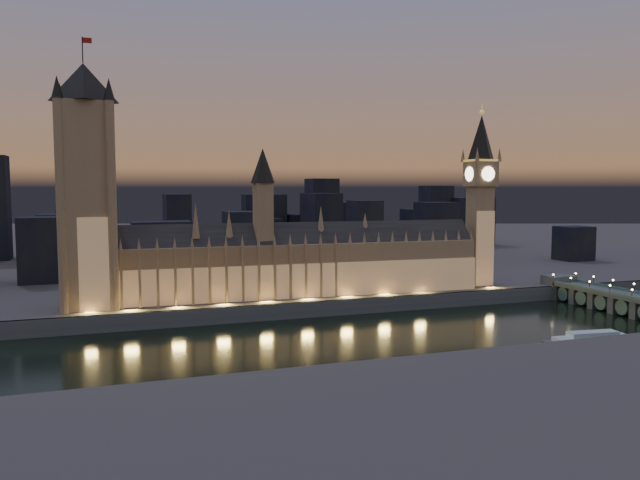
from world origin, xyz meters
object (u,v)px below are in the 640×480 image
object	(u,v)px
westminster_bridge	(622,302)
river_boat	(592,338)
victoria_tower	(86,175)
elizabeth_tower	(480,185)
palace_of_westminster	(298,261)

from	to	relation	value
westminster_bridge	river_boat	size ratio (longest dim) A/B	2.66
victoria_tower	elizabeth_tower	size ratio (longest dim) A/B	1.20
victoria_tower	river_boat	world-z (taller)	victoria_tower
victoria_tower	river_boat	xyz separation A→B (m)	(202.38, -108.89, -69.91)
elizabeth_tower	river_boat	world-z (taller)	elizabeth_tower
victoria_tower	elizabeth_tower	xyz separation A→B (m)	(218.00, -0.01, -4.11)
elizabeth_tower	river_boat	distance (m)	128.18
palace_of_westminster	victoria_tower	distance (m)	114.31
victoria_tower	river_boat	bearing A→B (deg)	-28.28
victoria_tower	elizabeth_tower	bearing A→B (deg)	-0.00
palace_of_westminster	elizabeth_tower	xyz separation A→B (m)	(112.96, 0.17, 40.99)
victoria_tower	westminster_bridge	bearing A→B (deg)	-13.99
palace_of_westminster	victoria_tower	bearing A→B (deg)	179.91
victoria_tower	westminster_bridge	size ratio (longest dim) A/B	1.13
elizabeth_tower	westminster_bridge	size ratio (longest dim) A/B	0.94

